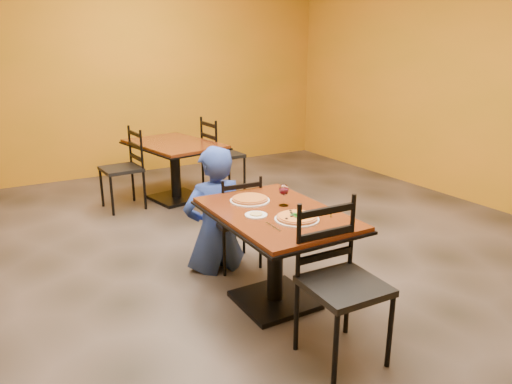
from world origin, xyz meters
TOP-DOWN VIEW (x-y plane):
  - floor at (0.00, 0.00)m, footprint 7.00×8.00m
  - wall_back at (0.00, 4.00)m, footprint 7.00×0.01m
  - table_main at (0.00, -0.50)m, footprint 0.83×1.23m
  - table_second at (0.27, 2.33)m, footprint 1.10×1.43m
  - chair_main_near at (0.00, -1.28)m, footprint 0.47×0.47m
  - chair_main_far at (0.04, 0.25)m, footprint 0.41×0.41m
  - chair_second_left at (-0.41, 2.33)m, footprint 0.47×0.47m
  - chair_second_right at (0.95, 2.33)m, footprint 0.48×0.48m
  - diner at (-0.13, 0.30)m, footprint 0.58×0.39m
  - plate_main at (0.03, -0.73)m, footprint 0.31×0.31m
  - pizza_main at (0.03, -0.73)m, footprint 0.28×0.28m
  - plate_far at (-0.05, -0.20)m, footprint 0.31×0.31m
  - pizza_far at (-0.05, -0.20)m, footprint 0.28×0.28m
  - side_plate at (-0.17, -0.51)m, footprint 0.16×0.16m
  - dip at (-0.17, -0.51)m, footprint 0.09×0.09m
  - wine_glass at (0.12, -0.42)m, footprint 0.08×0.08m
  - fork at (-0.18, -0.76)m, footprint 0.02×0.19m
  - knife at (0.32, -0.73)m, footprint 0.14×0.18m

SIDE VIEW (x-z plane):
  - floor at x=0.00m, z-range -0.01..0.01m
  - chair_main_far at x=0.04m, z-range 0.00..0.85m
  - chair_second_left at x=-0.41m, z-range 0.00..0.97m
  - chair_main_near at x=0.00m, z-range 0.00..1.00m
  - chair_second_right at x=0.95m, z-range 0.00..1.02m
  - diner at x=-0.13m, z-range 0.00..1.11m
  - table_main at x=0.00m, z-range 0.18..0.93m
  - table_second at x=0.27m, z-range 0.18..0.93m
  - fork at x=-0.18m, z-range 0.75..0.75m
  - knife at x=0.32m, z-range 0.75..0.75m
  - plate_main at x=0.03m, z-range 0.75..0.76m
  - plate_far at x=-0.05m, z-range 0.75..0.76m
  - side_plate at x=-0.17m, z-range 0.75..0.76m
  - dip at x=-0.17m, z-range 0.76..0.77m
  - pizza_main at x=0.03m, z-range 0.76..0.78m
  - pizza_far at x=-0.05m, z-range 0.76..0.78m
  - wine_glass at x=0.12m, z-range 0.75..0.93m
  - wall_back at x=0.00m, z-range 0.00..3.00m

